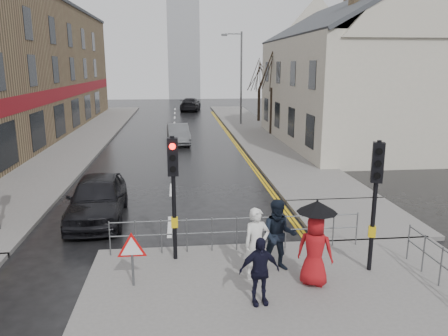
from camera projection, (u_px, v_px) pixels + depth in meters
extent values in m
plane|color=black|center=(168.00, 267.00, 11.79)|extent=(120.00, 120.00, 0.00)
cube|color=#605E5B|center=(316.00, 335.00, 8.70)|extent=(10.00, 9.00, 0.14)
cube|color=#605E5B|center=(88.00, 135.00, 33.37)|extent=(4.00, 44.00, 0.14)
cube|color=#605E5B|center=(252.00, 129.00, 36.64)|extent=(4.00, 40.00, 0.14)
cube|color=#605E5B|center=(356.00, 218.00, 15.34)|extent=(4.00, 4.20, 0.14)
cube|color=olive|center=(1.00, 70.00, 30.71)|extent=(8.00, 42.00, 10.00)
cube|color=#B8B4A1|center=(349.00, 92.00, 29.63)|extent=(9.00, 16.00, 7.00)
cube|color=olive|center=(350.00, 11.00, 32.32)|extent=(0.70, 0.90, 1.80)
cube|color=#919499|center=(183.00, 41.00, 69.88)|extent=(5.00, 5.00, 18.00)
cylinder|color=black|center=(174.00, 199.00, 11.58)|extent=(0.11, 0.11, 3.40)
cube|color=black|center=(173.00, 157.00, 11.32)|extent=(0.28, 0.22, 1.00)
cylinder|color=#FF0C07|center=(172.00, 146.00, 11.12)|extent=(0.16, 0.04, 0.16)
cylinder|color=black|center=(173.00, 158.00, 11.18)|extent=(0.16, 0.04, 0.16)
cylinder|color=black|center=(173.00, 169.00, 11.25)|extent=(0.16, 0.04, 0.16)
cube|color=gold|center=(175.00, 222.00, 11.73)|extent=(0.18, 0.14, 0.28)
cylinder|color=black|center=(374.00, 207.00, 10.93)|extent=(0.11, 0.11, 3.40)
cube|color=black|center=(378.00, 162.00, 10.67)|extent=(0.34, 0.30, 1.00)
cylinder|color=black|center=(379.00, 152.00, 10.47)|extent=(0.16, 0.09, 0.16)
cylinder|color=black|center=(378.00, 164.00, 10.54)|extent=(0.16, 0.09, 0.16)
cylinder|color=black|center=(377.00, 176.00, 10.61)|extent=(0.16, 0.09, 0.16)
cube|color=gold|center=(372.00, 232.00, 11.08)|extent=(0.22, 0.19, 0.28)
cylinder|color=#595B5E|center=(110.00, 238.00, 12.06)|extent=(0.04, 0.04, 1.00)
cylinder|color=#595B5E|center=(357.00, 229.00, 12.79)|extent=(0.04, 0.04, 1.00)
cylinder|color=#595B5E|center=(237.00, 218.00, 12.32)|extent=(7.10, 0.04, 0.04)
cylinder|color=#595B5E|center=(237.00, 232.00, 12.41)|extent=(7.10, 0.04, 0.04)
cylinder|color=#595B5E|center=(408.00, 242.00, 11.83)|extent=(0.04, 0.04, 1.00)
cylinder|color=#595B5E|center=(133.00, 269.00, 10.42)|extent=(0.06, 0.06, 0.85)
cylinder|color=red|center=(132.00, 249.00, 10.30)|extent=(0.80, 0.03, 0.80)
cylinder|color=white|center=(132.00, 249.00, 10.28)|extent=(0.60, 0.03, 0.60)
cylinder|color=#595B5E|center=(241.00, 79.00, 38.55)|extent=(0.16, 0.16, 8.00)
cylinder|color=#595B5E|center=(234.00, 34.00, 37.61)|extent=(1.40, 0.10, 0.10)
cube|color=#595B5E|center=(224.00, 35.00, 37.55)|extent=(0.50, 0.25, 0.18)
cylinder|color=#2D2219|center=(271.00, 111.00, 33.42)|extent=(0.26, 0.26, 3.50)
cylinder|color=#2D2219|center=(259.00, 105.00, 41.27)|extent=(0.26, 0.26, 3.00)
imported|color=silver|center=(257.00, 244.00, 10.69)|extent=(0.73, 0.56, 1.80)
imported|color=black|center=(279.00, 235.00, 11.12)|extent=(1.02, 0.85, 1.88)
imported|color=maroon|center=(315.00, 250.00, 10.38)|extent=(1.03, 0.91, 1.77)
cylinder|color=black|center=(315.00, 246.00, 10.36)|extent=(0.02, 0.02, 1.97)
cone|color=black|center=(317.00, 207.00, 10.13)|extent=(0.96, 0.96, 0.28)
imported|color=black|center=(259.00, 271.00, 9.55)|extent=(0.95, 0.48, 1.56)
imported|color=black|center=(97.00, 198.00, 15.23)|extent=(2.06, 4.70, 1.57)
imported|color=#4F5155|center=(178.00, 134.00, 30.10)|extent=(1.71, 4.16, 1.34)
imported|color=black|center=(190.00, 104.00, 51.86)|extent=(2.81, 5.49, 1.52)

